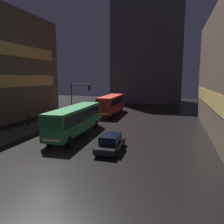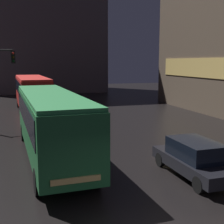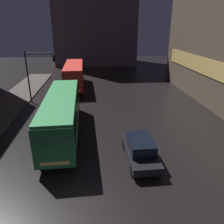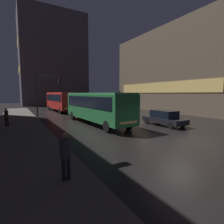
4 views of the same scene
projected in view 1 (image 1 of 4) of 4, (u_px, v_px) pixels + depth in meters
name	position (u px, v px, depth m)	size (l,w,h in m)	color
ground_plane	(46.00, 167.00, 16.55)	(120.00, 120.00, 0.00)	black
sidewalk_left	(29.00, 129.00, 28.52)	(4.00, 48.00, 0.15)	#47423D
building_far_backdrop	(148.00, 54.00, 59.06)	(18.07, 12.00, 26.11)	#423D47
bus_near	(75.00, 118.00, 25.49)	(2.88, 11.45, 3.30)	#236B38
bus_far	(111.00, 103.00, 39.90)	(2.96, 10.84, 3.41)	#AD1E19
car_taxi	(111.00, 143.00, 20.08)	(1.94, 4.60, 1.54)	black
pedestrian_near	(28.00, 118.00, 30.03)	(0.45, 0.45, 1.70)	black
traffic_light_main	(78.00, 94.00, 34.36)	(3.35, 0.35, 5.96)	#2D2D2D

